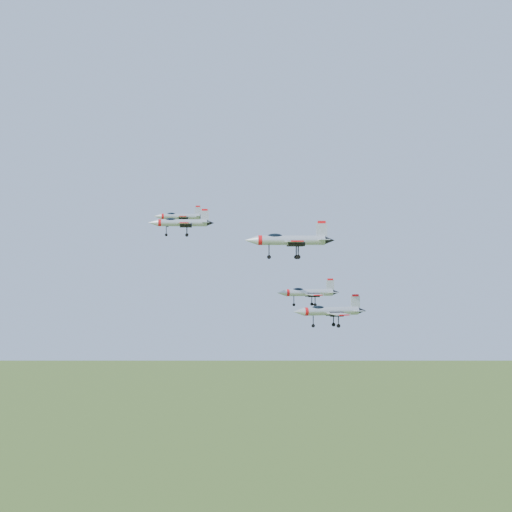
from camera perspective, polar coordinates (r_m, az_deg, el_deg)
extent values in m
cylinder|color=#B1B8BF|center=(146.20, -6.06, 3.16)|extent=(7.83, 1.51, 1.12)
cone|color=#B1B8BF|center=(145.98, -7.89, 3.17)|extent=(1.61, 1.20, 1.12)
cone|color=black|center=(146.55, -4.30, 3.15)|extent=(1.26, 1.01, 0.96)
ellipsoid|color=black|center=(146.12, -6.80, 3.33)|extent=(1.94, 0.90, 0.71)
cube|color=#B1B8BF|center=(143.78, -5.93, 3.14)|extent=(2.18, 3.90, 0.12)
cube|color=#B1B8BF|center=(148.61, -6.05, 3.02)|extent=(2.18, 3.90, 0.12)
cube|color=#B1B8BF|center=(146.54, -4.67, 3.61)|extent=(1.30, 0.17, 1.82)
cube|color=red|center=(146.61, -4.67, 3.98)|extent=(0.96, 0.17, 0.30)
cylinder|color=#B1B8BF|center=(125.59, -5.90, 2.66)|extent=(8.52, 1.28, 1.23)
cone|color=#B1B8BF|center=(125.65, -8.23, 2.66)|extent=(1.71, 1.24, 1.23)
cone|color=black|center=(125.74, -3.65, 2.65)|extent=(1.33, 1.05, 1.05)
ellipsoid|color=black|center=(125.62, -6.85, 2.87)|extent=(2.09, 0.90, 0.78)
cube|color=#B1B8BF|center=(122.94, -5.80, 2.61)|extent=(2.20, 4.17, 0.13)
cube|color=#B1B8BF|center=(128.23, -5.83, 2.49)|extent=(2.20, 4.17, 0.13)
cube|color=#B1B8BF|center=(125.77, -4.13, 3.24)|extent=(1.42, 0.12, 1.99)
cube|color=red|center=(125.84, -4.13, 3.71)|extent=(1.04, 0.14, 0.33)
cylinder|color=#B1B8BF|center=(108.86, 2.84, 1.27)|extent=(10.33, 2.05, 1.48)
cone|color=#B1B8BF|center=(108.34, -0.40, 1.28)|extent=(2.13, 1.59, 1.48)
cone|color=black|center=(109.69, 5.92, 1.26)|extent=(1.66, 1.35, 1.26)
ellipsoid|color=black|center=(108.63, 1.53, 1.57)|extent=(2.56, 1.20, 0.94)
cube|color=#B1B8BF|center=(105.71, 3.16, 1.16)|extent=(2.90, 5.16, 0.16)
cube|color=#B1B8BF|center=(112.06, 2.77, 1.08)|extent=(2.90, 5.16, 0.16)
cube|color=#B1B8BF|center=(109.55, 5.27, 2.06)|extent=(1.72, 0.23, 2.40)
cube|color=red|center=(109.61, 5.27, 2.72)|extent=(1.26, 0.23, 0.40)
cylinder|color=#B1B8BF|center=(135.70, 4.29, -2.93)|extent=(9.18, 2.08, 1.31)
cone|color=#B1B8BF|center=(134.30, 2.04, -2.96)|extent=(1.92, 1.46, 1.31)
cone|color=black|center=(137.23, 6.40, -2.90)|extent=(1.50, 1.23, 1.12)
ellipsoid|color=black|center=(135.08, 3.38, -2.74)|extent=(2.30, 1.13, 0.83)
cube|color=#B1B8BF|center=(133.05, 4.71, -3.09)|extent=(2.69, 4.63, 0.14)
cube|color=#B1B8BF|center=(138.48, 4.05, -2.99)|extent=(2.69, 4.63, 0.14)
cube|color=#B1B8BF|center=(136.84, 5.96, -2.34)|extent=(1.52, 0.25, 2.12)
cube|color=red|center=(136.80, 5.96, -1.87)|extent=(1.12, 0.23, 0.35)
cylinder|color=#B1B8BF|center=(121.70, 6.04, -4.41)|extent=(9.75, 2.64, 1.39)
cone|color=#B1B8BF|center=(119.81, 3.43, -4.47)|extent=(2.10, 1.63, 1.39)
cone|color=black|center=(123.74, 8.46, -4.34)|extent=(1.64, 1.37, 1.18)
ellipsoid|color=black|center=(120.86, 4.98, -4.19)|extent=(2.47, 1.30, 0.88)
cube|color=#B1B8BF|center=(118.99, 6.64, -4.63)|extent=(3.06, 5.00, 0.15)
cube|color=#B1B8BF|center=(124.60, 5.65, -4.44)|extent=(3.06, 5.00, 0.15)
cube|color=#B1B8BF|center=(123.20, 7.96, -3.68)|extent=(1.61, 0.34, 2.25)
cube|color=red|center=(123.14, 7.96, -3.13)|extent=(1.19, 0.30, 0.38)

